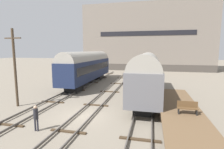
% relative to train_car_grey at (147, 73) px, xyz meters
% --- Properties ---
extents(ground_plane, '(200.00, 200.00, 0.00)m').
position_rel_train_car_grey_xyz_m(ground_plane, '(-4.88, -7.09, -3.00)').
color(ground_plane, slate).
extents(track_left, '(2.60, 60.00, 0.26)m').
position_rel_train_car_grey_xyz_m(track_left, '(-9.75, -7.09, -2.85)').
color(track_left, '#4C4742').
rests_on(track_left, ground).
extents(track_middle, '(2.60, 60.00, 0.26)m').
position_rel_train_car_grey_xyz_m(track_middle, '(-4.88, -7.09, -2.85)').
color(track_middle, '#4C4742').
rests_on(track_middle, ground).
extents(track_right, '(2.60, 60.00, 0.26)m').
position_rel_train_car_grey_xyz_m(track_right, '(-0.00, -7.09, -2.85)').
color(track_right, '#4C4742').
rests_on(track_right, ground).
extents(train_car_grey, '(3.04, 15.21, 5.29)m').
position_rel_train_car_grey_xyz_m(train_car_grey, '(0.00, 0.00, 0.00)').
color(train_car_grey, black).
rests_on(train_car_grey, ground).
extents(train_car_navy, '(2.97, 16.51, 5.39)m').
position_rel_train_car_grey_xyz_m(train_car_navy, '(-9.75, 6.60, 0.07)').
color(train_car_navy, black).
rests_on(train_car_navy, ground).
extents(station_platform, '(3.07, 15.10, 1.06)m').
position_rel_train_car_grey_xyz_m(station_platform, '(2.85, -6.90, -2.01)').
color(station_platform, brown).
rests_on(station_platform, ground).
extents(bench, '(1.40, 0.40, 0.91)m').
position_rel_train_car_grey_xyz_m(bench, '(3.16, -7.51, -1.45)').
color(bench, brown).
rests_on(bench, station_platform).
extents(person_worker, '(0.32, 0.32, 1.84)m').
position_rel_train_car_grey_xyz_m(person_worker, '(-7.11, -10.41, -1.88)').
color(person_worker, '#282833').
rests_on(person_worker, ground).
extents(utility_pole, '(1.80, 0.24, 7.66)m').
position_rel_train_car_grey_xyz_m(utility_pole, '(-12.50, -6.01, 1.00)').
color(utility_pole, '#473828').
rests_on(utility_pole, ground).
extents(warehouse_building, '(35.67, 10.68, 18.32)m').
position_rel_train_car_grey_xyz_m(warehouse_building, '(-1.27, 32.92, 6.16)').
color(warehouse_building, '#46403A').
rests_on(warehouse_building, ground).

